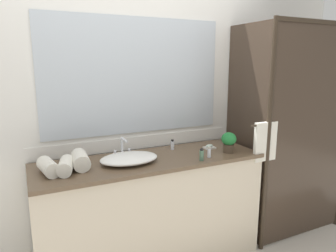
# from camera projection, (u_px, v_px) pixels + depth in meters

# --- Properties ---
(wall_back_with_mirror) EXTENTS (4.40, 0.06, 2.60)m
(wall_back_with_mirror) POSITION_uv_depth(u_px,v_px,m) (135.00, 103.00, 2.66)
(wall_back_with_mirror) COLOR silver
(wall_back_with_mirror) RESTS_ON ground_plane
(vanity_cabinet) EXTENTS (1.80, 0.58, 0.90)m
(vanity_cabinet) POSITION_uv_depth(u_px,v_px,m) (151.00, 210.00, 2.54)
(vanity_cabinet) COLOR beige
(vanity_cabinet) RESTS_ON ground_plane
(shower_enclosure) EXTENTS (1.20, 0.59, 2.00)m
(shower_enclosure) POSITION_uv_depth(u_px,v_px,m) (289.00, 132.00, 2.79)
(shower_enclosure) COLOR #2D2319
(shower_enclosure) RESTS_ON ground_plane
(sink_basin) EXTENTS (0.44, 0.32, 0.07)m
(sink_basin) POSITION_uv_depth(u_px,v_px,m) (129.00, 158.00, 2.34)
(sink_basin) COLOR white
(sink_basin) RESTS_ON vanity_cabinet
(faucet) EXTENTS (0.17, 0.15, 0.16)m
(faucet) POSITION_uv_depth(u_px,v_px,m) (123.00, 150.00, 2.48)
(faucet) COLOR silver
(faucet) RESTS_ON vanity_cabinet
(potted_plant) EXTENTS (0.13, 0.13, 0.17)m
(potted_plant) POSITION_uv_depth(u_px,v_px,m) (229.00, 141.00, 2.59)
(potted_plant) COLOR #473828
(potted_plant) RESTS_ON vanity_cabinet
(soap_dish) EXTENTS (0.10, 0.07, 0.04)m
(soap_dish) POSITION_uv_depth(u_px,v_px,m) (209.00, 147.00, 2.73)
(soap_dish) COLOR silver
(soap_dish) RESTS_ON vanity_cabinet
(amenity_bottle_conditioner) EXTENTS (0.03, 0.03, 0.09)m
(amenity_bottle_conditioner) POSITION_uv_depth(u_px,v_px,m) (209.00, 152.00, 2.46)
(amenity_bottle_conditioner) COLOR silver
(amenity_bottle_conditioner) RESTS_ON vanity_cabinet
(amenity_bottle_lotion) EXTENTS (0.03, 0.03, 0.09)m
(amenity_bottle_lotion) POSITION_uv_depth(u_px,v_px,m) (202.00, 155.00, 2.38)
(amenity_bottle_lotion) COLOR #4C7056
(amenity_bottle_lotion) RESTS_ON vanity_cabinet
(amenity_bottle_body_wash) EXTENTS (0.03, 0.03, 0.09)m
(amenity_bottle_body_wash) POSITION_uv_depth(u_px,v_px,m) (172.00, 145.00, 2.68)
(amenity_bottle_body_wash) COLOR silver
(amenity_bottle_body_wash) RESTS_ON vanity_cabinet
(rolled_towel_near_edge) EXTENTS (0.14, 0.24, 0.10)m
(rolled_towel_near_edge) POSITION_uv_depth(u_px,v_px,m) (48.00, 167.00, 2.09)
(rolled_towel_near_edge) COLOR silver
(rolled_towel_near_edge) RESTS_ON vanity_cabinet
(rolled_towel_middle) EXTENTS (0.15, 0.24, 0.10)m
(rolled_towel_middle) POSITION_uv_depth(u_px,v_px,m) (66.00, 166.00, 2.11)
(rolled_towel_middle) COLOR silver
(rolled_towel_middle) RESTS_ON vanity_cabinet
(rolled_towel_far_edge) EXTENTS (0.13, 0.25, 0.12)m
(rolled_towel_far_edge) POSITION_uv_depth(u_px,v_px,m) (80.00, 160.00, 2.21)
(rolled_towel_far_edge) COLOR silver
(rolled_towel_far_edge) RESTS_ON vanity_cabinet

